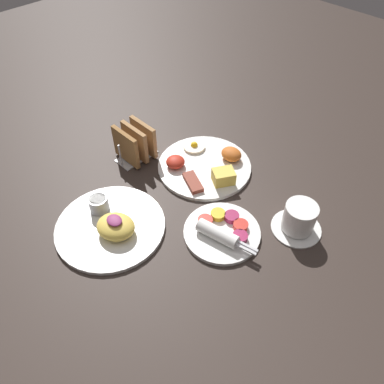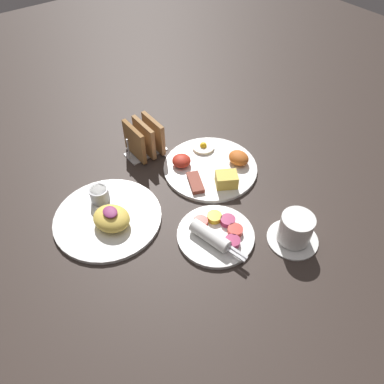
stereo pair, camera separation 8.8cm
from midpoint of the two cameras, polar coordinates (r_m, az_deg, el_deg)
name	(u,v)px [view 1 (the left image)]	position (r m, az deg, el deg)	size (l,w,h in m)	color
ground_plane	(169,198)	(0.98, -6.04, -1.05)	(3.00, 3.00, 0.00)	#332823
plate_breakfast	(206,165)	(1.04, -0.29, 3.99)	(0.26, 0.26, 0.05)	white
plate_condiments	(222,231)	(0.89, 1.79, -6.11)	(0.20, 0.18, 0.04)	white
plate_foreground	(110,224)	(0.93, -15.00, -4.89)	(0.26, 0.26, 0.06)	white
toast_rack	(135,143)	(1.08, -11.01, 7.17)	(0.10, 0.12, 0.10)	#B7B7BC
coffee_cup	(299,219)	(0.90, 13.32, -4.19)	(0.12, 0.12, 0.08)	white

